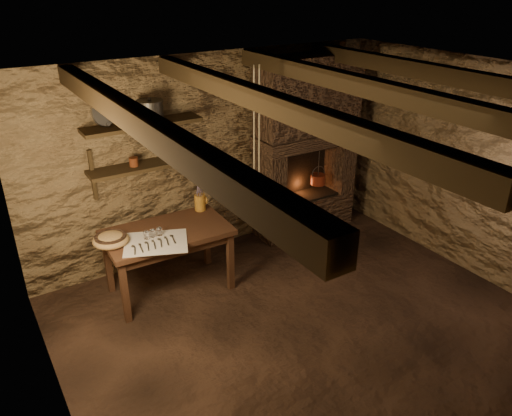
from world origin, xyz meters
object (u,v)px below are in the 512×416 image
wooden_bowl (111,240)px  work_table (169,258)px  iron_stockpot (150,112)px  red_pot (318,179)px  stoneware_jug (200,195)px

wooden_bowl → work_table: bearing=-2.2°
wooden_bowl → iron_stockpot: bearing=33.9°
work_table → red_pot: (2.30, 0.37, 0.30)m
work_table → stoneware_jug: 0.78m
wooden_bowl → red_pot: red_pot is taller
stoneware_jug → red_pot: 1.80m
work_table → iron_stockpot: iron_stockpot is taller
iron_stockpot → red_pot: bearing=-3.1°
work_table → wooden_bowl: size_ratio=3.66×
iron_stockpot → red_pot: size_ratio=0.50×
work_table → wooden_bowl: (-0.58, 0.02, 0.38)m
iron_stockpot → red_pot: (2.19, -0.12, -1.17)m
work_table → wooden_bowl: wooden_bowl is taller
wooden_bowl → iron_stockpot: iron_stockpot is taller
work_table → wooden_bowl: 0.70m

